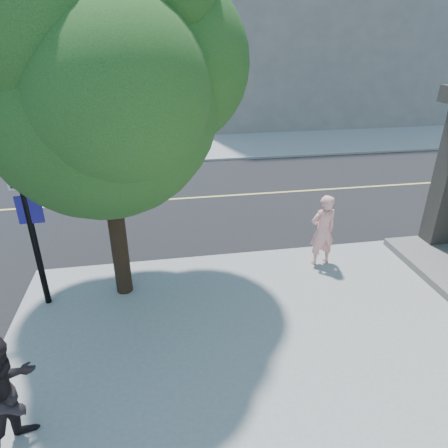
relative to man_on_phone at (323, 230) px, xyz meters
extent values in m
plane|color=black|center=(-6.20, 0.85, -1.07)|extent=(140.00, 140.00, 0.00)
cube|color=black|center=(-6.20, 5.35, -1.06)|extent=(140.00, 9.00, 0.01)
cube|color=gray|center=(7.30, 22.35, -1.01)|extent=(29.00, 25.00, 0.12)
cube|color=slate|center=(7.80, 22.85, 6.05)|extent=(18.00, 16.00, 14.00)
imported|color=#F2A39C|center=(0.00, 0.00, 0.00)|extent=(0.75, 0.54, 1.89)
imported|color=black|center=(-6.20, -4.06, 0.02)|extent=(1.07, 1.17, 1.94)
cylinder|color=black|center=(-4.94, -0.40, 0.89)|extent=(0.37, 0.37, 3.67)
sphere|color=#27531D|center=(-4.94, -0.40, 3.33)|extent=(4.48, 4.48, 4.48)
sphere|color=#27531D|center=(-3.72, 0.21, 3.94)|extent=(3.46, 3.46, 3.46)
sphere|color=#27531D|center=(-5.96, 0.42, 4.15)|extent=(3.26, 3.26, 3.26)
sphere|color=#27531D|center=(-4.54, -1.52, 3.64)|extent=(3.06, 3.06, 3.06)
sphere|color=#27531D|center=(-5.56, -1.21, 4.55)|extent=(2.85, 2.85, 2.85)
cylinder|color=black|center=(-6.60, -0.58, 1.31)|extent=(0.13, 0.13, 4.52)
cube|color=white|center=(-6.55, -0.60, 1.85)|extent=(0.59, 0.04, 0.22)
cube|color=navy|center=(-6.55, -0.60, 1.31)|extent=(0.48, 0.04, 0.59)
imported|color=black|center=(-6.60, -0.58, 2.71)|extent=(0.18, 0.22, 1.08)
camera|label=1|loc=(-3.96, -8.40, 4.49)|focal=31.92mm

